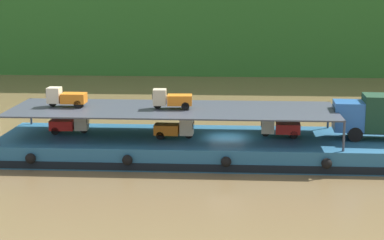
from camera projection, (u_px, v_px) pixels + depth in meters
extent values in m
plane|color=brown|center=(227.00, 158.00, 45.37)|extent=(400.00, 400.00, 0.00)
cube|color=#23567A|center=(227.00, 147.00, 45.22)|extent=(31.99, 7.94, 1.50)
cube|color=black|center=(226.00, 168.00, 41.40)|extent=(31.35, 0.06, 0.50)
sphere|color=black|center=(31.00, 158.00, 41.93)|extent=(0.68, 0.68, 0.68)
sphere|color=black|center=(127.00, 160.00, 41.52)|extent=(0.68, 0.68, 0.68)
sphere|color=black|center=(226.00, 162.00, 41.12)|extent=(0.68, 0.68, 0.68)
sphere|color=black|center=(327.00, 163.00, 40.72)|extent=(0.68, 0.68, 0.68)
cube|color=#285BA3|center=(348.00, 116.00, 44.45)|extent=(2.11, 2.28, 2.00)
cube|color=#192833|center=(333.00, 110.00, 44.50)|extent=(0.15, 1.84, 0.60)
cylinder|color=black|center=(351.00, 128.00, 45.61)|extent=(1.01, 0.33, 1.00)
cylinder|color=black|center=(355.00, 135.00, 43.65)|extent=(1.01, 0.33, 1.00)
cylinder|color=#383D47|center=(328.00, 115.00, 47.81)|extent=(0.16, 0.16, 2.00)
cylinder|color=#383D47|center=(344.00, 136.00, 40.98)|extent=(0.16, 0.16, 2.00)
cylinder|color=#383D47|center=(31.00, 111.00, 49.24)|extent=(0.16, 0.16, 2.00)
cube|color=#383D47|center=(173.00, 109.00, 44.92)|extent=(22.79, 7.14, 0.10)
cube|color=red|center=(62.00, 125.00, 46.15)|extent=(1.75, 1.27, 0.70)
cube|color=beige|center=(82.00, 122.00, 46.08)|extent=(0.94, 1.04, 1.10)
cube|color=#19232D|center=(88.00, 121.00, 46.05)|extent=(0.08, 0.85, 0.38)
cylinder|color=black|center=(84.00, 130.00, 46.19)|extent=(0.57, 0.16, 0.56)
cylinder|color=black|center=(55.00, 131.00, 45.71)|extent=(0.57, 0.16, 0.56)
cylinder|color=black|center=(59.00, 128.00, 46.75)|extent=(0.57, 0.16, 0.56)
cube|color=orange|center=(167.00, 129.00, 44.70)|extent=(1.74, 1.26, 0.70)
cube|color=beige|center=(187.00, 127.00, 44.52)|extent=(0.93, 1.03, 1.10)
cube|color=#19232D|center=(193.00, 125.00, 44.45)|extent=(0.07, 0.85, 0.38)
cylinder|color=black|center=(189.00, 135.00, 44.62)|extent=(0.56, 0.16, 0.56)
cylinder|color=black|center=(160.00, 136.00, 44.29)|extent=(0.56, 0.16, 0.56)
cylinder|color=black|center=(162.00, 132.00, 45.32)|extent=(0.56, 0.16, 0.56)
cube|color=red|center=(288.00, 128.00, 44.99)|extent=(1.76, 1.28, 0.70)
cube|color=beige|center=(268.00, 125.00, 45.10)|extent=(0.95, 1.04, 1.10)
cube|color=#19232D|center=(261.00, 123.00, 45.13)|extent=(0.08, 0.85, 0.38)
cylinder|color=black|center=(266.00, 133.00, 45.23)|extent=(0.57, 0.17, 0.56)
cylinder|color=black|center=(293.00, 132.00, 45.53)|extent=(0.57, 0.17, 0.56)
cylinder|color=black|center=(294.00, 135.00, 44.50)|extent=(0.57, 0.17, 0.56)
cube|color=orange|center=(74.00, 98.00, 45.46)|extent=(1.71, 1.22, 0.70)
cube|color=beige|center=(54.00, 95.00, 45.52)|extent=(0.91, 1.01, 1.10)
cube|color=#19232D|center=(48.00, 93.00, 45.53)|extent=(0.05, 0.85, 0.38)
cylinder|color=black|center=(53.00, 103.00, 45.64)|extent=(0.56, 0.15, 0.56)
cylinder|color=black|center=(81.00, 102.00, 46.02)|extent=(0.56, 0.15, 0.56)
cylinder|color=black|center=(78.00, 104.00, 44.98)|extent=(0.56, 0.15, 0.56)
cube|color=orange|center=(180.00, 100.00, 44.72)|extent=(1.76, 1.29, 0.70)
cube|color=#C6B793|center=(160.00, 97.00, 44.70)|extent=(0.95, 1.05, 1.10)
cube|color=#19232D|center=(153.00, 95.00, 44.68)|extent=(0.09, 0.85, 0.38)
cylinder|color=black|center=(158.00, 105.00, 44.81)|extent=(0.57, 0.17, 0.56)
cylinder|color=black|center=(186.00, 103.00, 45.31)|extent=(0.57, 0.17, 0.56)
cylinder|color=black|center=(185.00, 106.00, 44.27)|extent=(0.57, 0.17, 0.56)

